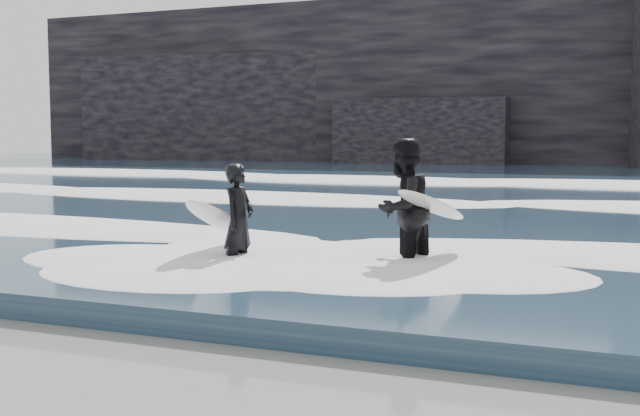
% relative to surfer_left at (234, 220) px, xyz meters
% --- Properties ---
extents(sea, '(90.00, 52.00, 0.30)m').
position_rel_surfer_left_xyz_m(sea, '(0.97, 22.76, -0.66)').
color(sea, '#22384B').
rests_on(sea, ground).
extents(headland, '(70.00, 9.00, 10.00)m').
position_rel_surfer_left_xyz_m(headland, '(0.97, 39.76, 4.19)').
color(headland, black).
rests_on(headland, ground).
extents(foam_near, '(60.00, 3.20, 0.20)m').
position_rel_surfer_left_xyz_m(foam_near, '(0.97, 2.76, -0.41)').
color(foam_near, white).
rests_on(foam_near, sea).
extents(foam_mid, '(60.00, 4.00, 0.24)m').
position_rel_surfer_left_xyz_m(foam_mid, '(0.97, 9.76, -0.39)').
color(foam_mid, white).
rests_on(foam_mid, sea).
extents(foam_far, '(60.00, 4.80, 0.30)m').
position_rel_surfer_left_xyz_m(foam_far, '(0.97, 18.76, -0.36)').
color(foam_far, white).
rests_on(foam_far, sea).
extents(surfer_left, '(1.02, 1.94, 1.61)m').
position_rel_surfer_left_xyz_m(surfer_left, '(0.00, 0.00, 0.00)').
color(surfer_left, black).
rests_on(surfer_left, ground).
extents(surfer_right, '(1.33, 1.94, 1.96)m').
position_rel_surfer_left_xyz_m(surfer_right, '(2.27, 0.71, 0.17)').
color(surfer_right, black).
rests_on(surfer_right, ground).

